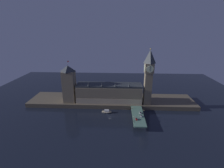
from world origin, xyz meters
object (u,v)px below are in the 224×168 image
at_px(clock_tower, 149,76).
at_px(boat_upstream, 107,112).
at_px(car_southbound_lead, 141,116).
at_px(street_lamp_near, 134,118).
at_px(pedestrian_mid_walk, 143,112).
at_px(car_northbound_trail, 136,119).
at_px(pedestrian_far_rail, 132,108).
at_px(street_lamp_far, 132,106).
at_px(victoria_tower, 69,84).
at_px(pedestrian_near_rail, 134,120).
at_px(car_southbound_trail, 140,113).
at_px(street_lamp_mid, 144,112).

bearing_deg(clock_tower, boat_upstream, -161.50).
height_order(car_southbound_lead, street_lamp_near, street_lamp_near).
relative_size(pedestrian_mid_walk, street_lamp_near, 0.27).
bearing_deg(boat_upstream, car_northbound_trail, -36.06).
relative_size(pedestrian_mid_walk, pedestrian_far_rail, 1.11).
height_order(pedestrian_far_rail, street_lamp_far, street_lamp_far).
xyz_separation_m(victoria_tower, pedestrian_near_rail, (79.85, -45.65, -22.67)).
bearing_deg(street_lamp_near, boat_upstream, 136.04).
xyz_separation_m(clock_tower, boat_upstream, (-50.01, -16.73, -40.86)).
bearing_deg(pedestrian_near_rail, car_northbound_trail, 33.66).
bearing_deg(pedestrian_far_rail, street_lamp_far, 136.20).
xyz_separation_m(pedestrian_far_rail, boat_upstream, (-30.39, -0.13, -5.27)).
bearing_deg(street_lamp_far, car_southbound_trail, -51.26).
height_order(car_southbound_lead, boat_upstream, car_southbound_lead).
relative_size(victoria_tower, street_lamp_near, 7.91).
distance_m(pedestrian_mid_walk, street_lamp_mid, 5.47).
bearing_deg(street_lamp_far, pedestrian_mid_walk, -41.40).
relative_size(clock_tower, car_northbound_trail, 17.80).
xyz_separation_m(car_southbound_lead, street_lamp_mid, (3.19, 3.47, 3.30)).
height_order(victoria_tower, street_lamp_mid, victoria_tower).
relative_size(clock_tower, street_lamp_near, 10.19).
distance_m(clock_tower, car_southbound_trail, 46.28).
relative_size(victoria_tower, street_lamp_mid, 8.40).
height_order(pedestrian_near_rail, street_lamp_mid, street_lamp_mid).
height_order(car_northbound_trail, street_lamp_mid, street_lamp_mid).
distance_m(pedestrian_mid_walk, street_lamp_near, 22.69).
height_order(car_northbound_trail, street_lamp_near, street_lamp_near).
relative_size(clock_tower, pedestrian_far_rail, 42.37).
height_order(car_southbound_trail, pedestrian_mid_walk, pedestrian_mid_walk).
height_order(car_southbound_lead, pedestrian_mid_walk, pedestrian_mid_walk).
height_order(victoria_tower, pedestrian_mid_walk, victoria_tower).
xyz_separation_m(car_southbound_trail, boat_upstream, (-38.77, 10.43, -5.11)).
distance_m(pedestrian_mid_walk, street_lamp_far, 15.69).
bearing_deg(street_lamp_mid, pedestrian_mid_walk, 95.06).
bearing_deg(boat_upstream, street_lamp_mid, -18.70).
relative_size(car_northbound_trail, car_southbound_lead, 0.95).
height_order(victoria_tower, pedestrian_near_rail, victoria_tower).
bearing_deg(car_southbound_lead, car_northbound_trail, -130.70).
height_order(pedestrian_near_rail, pedestrian_far_rail, pedestrian_near_rail).
xyz_separation_m(street_lamp_near, street_lamp_mid, (11.97, 14.72, -0.25)).
bearing_deg(street_lamp_near, pedestrian_far_rail, 89.21).
height_order(pedestrian_near_rail, street_lamp_far, street_lamp_far).
xyz_separation_m(car_southbound_lead, street_lamp_far, (-8.78, 18.19, 3.12)).
bearing_deg(pedestrian_near_rail, victoria_tower, 150.24).
bearing_deg(street_lamp_far, boat_upstream, -179.02).
xyz_separation_m(street_lamp_far, boat_upstream, (-29.99, -0.51, -8.25)).
xyz_separation_m(pedestrian_mid_walk, street_lamp_mid, (0.40, -4.52, 3.06)).
distance_m(victoria_tower, car_northbound_trail, 96.29).
relative_size(pedestrian_far_rail, boat_upstream, 0.13).
distance_m(car_southbound_trail, pedestrian_near_rail, 17.71).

